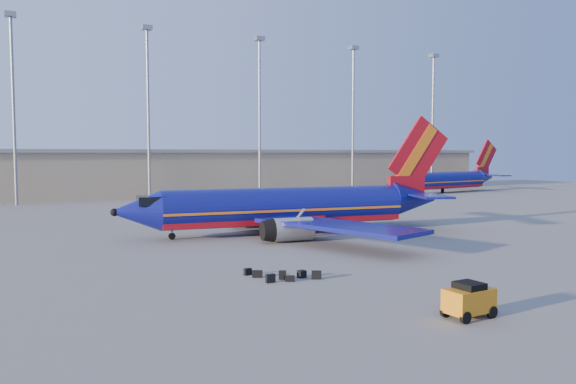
% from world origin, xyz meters
% --- Properties ---
extents(ground, '(220.00, 220.00, 0.00)m').
position_xyz_m(ground, '(0.00, 0.00, 0.00)').
color(ground, slate).
rests_on(ground, ground).
extents(terminal_building, '(122.00, 16.00, 8.50)m').
position_xyz_m(terminal_building, '(10.00, 58.00, 4.32)').
color(terminal_building, gray).
rests_on(terminal_building, ground).
extents(light_mast_row, '(101.60, 1.60, 28.65)m').
position_xyz_m(light_mast_row, '(5.00, 46.00, 17.55)').
color(light_mast_row, gray).
rests_on(light_mast_row, ground).
extents(aircraft_main, '(34.89, 33.42, 11.82)m').
position_xyz_m(aircraft_main, '(-0.93, 1.00, 2.52)').
color(aircraft_main, navy).
rests_on(aircraft_main, ground).
extents(aircraft_second, '(31.63, 12.23, 10.75)m').
position_xyz_m(aircraft_second, '(51.62, 37.94, 2.47)').
color(aircraft_second, navy).
rests_on(aircraft_second, ground).
extents(baggage_tug, '(2.49, 1.62, 1.72)m').
position_xyz_m(baggage_tug, '(-6.11, -28.01, 0.89)').
color(baggage_tug, orange).
rests_on(baggage_tug, ground).
extents(luggage_pile, '(4.02, 3.43, 0.53)m').
position_xyz_m(luggage_pile, '(-10.52, -16.65, 0.24)').
color(luggage_pile, black).
rests_on(luggage_pile, ground).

